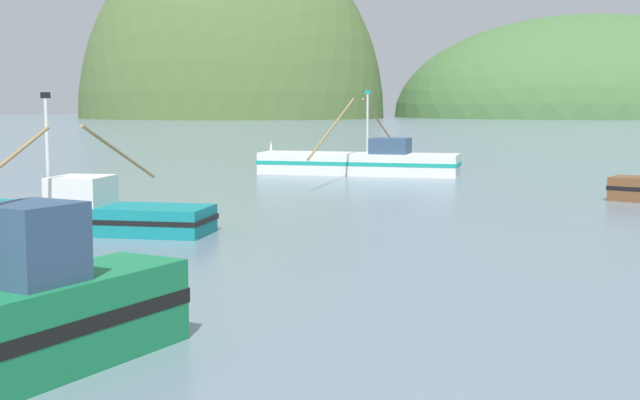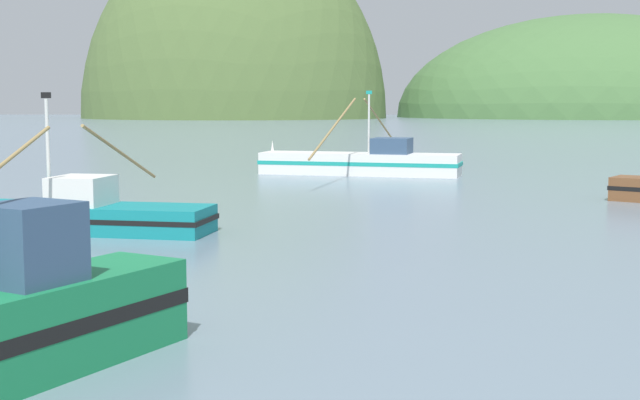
% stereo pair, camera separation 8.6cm
% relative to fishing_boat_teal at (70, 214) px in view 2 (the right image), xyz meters
% --- Properties ---
extents(hill_mid_left, '(113.05, 90.44, 58.98)m').
position_rel_fishing_boat_teal_xyz_m(hill_mid_left, '(82.06, 228.47, -0.60)').
color(hill_mid_left, '#47703D').
rests_on(hill_mid_left, ground).
extents(hill_far_right, '(83.56, 66.85, 105.55)m').
position_rel_fishing_boat_teal_xyz_m(hill_far_right, '(-20.27, 212.46, -0.60)').
color(hill_far_right, '#516B38').
rests_on(hill_far_right, ground).
extents(fishing_boat_teal, '(10.11, 15.20, 4.68)m').
position_rel_fishing_boat_teal_xyz_m(fishing_boat_teal, '(0.00, 0.00, 0.00)').
color(fishing_boat_teal, '#147F84').
rests_on(fishing_boat_teal, ground).
extents(fishing_boat_white, '(12.38, 21.49, 5.03)m').
position_rel_fishing_boat_teal_xyz_m(fishing_boat_white, '(10.43, 23.43, 0.18)').
color(fishing_boat_white, white).
rests_on(fishing_boat_white, ground).
extents(fishing_boat_green, '(4.74, 6.89, 6.84)m').
position_rel_fishing_boat_teal_xyz_m(fishing_boat_green, '(3.99, -15.93, 0.31)').
color(fishing_boat_green, '#197A47').
rests_on(fishing_boat_green, ground).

